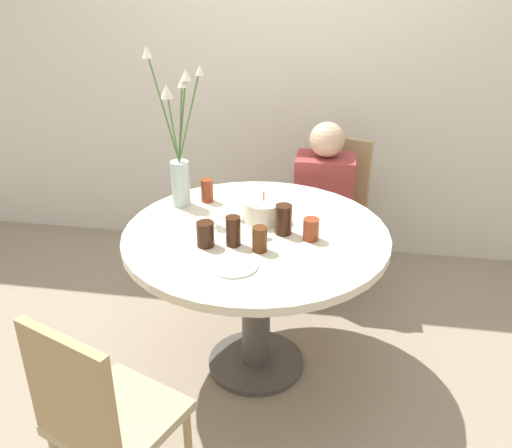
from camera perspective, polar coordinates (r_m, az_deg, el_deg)
The scene contains 15 objects.
ground_plane at distance 3.06m, azimuth -0.00°, elevation -13.81°, with size 16.00×16.00×0.00m, color gray.
wall_back at distance 3.75m, azimuth 3.56°, elevation 16.02°, with size 8.00×0.05×2.60m.
dining_table at distance 2.70m, azimuth -0.00°, elevation -3.61°, with size 1.23×1.23×0.77m.
chair_near_front at distance 3.58m, azimuth 7.66°, elevation 2.10°, with size 0.51×0.51×0.91m.
chair_right_flank at distance 2.14m, azimuth -15.32°, elevation -17.84°, with size 0.52×0.52×0.91m.
birthday_cake at distance 2.72m, azimuth 0.78°, elevation 1.39°, with size 0.20×0.20×0.15m.
flower_vase at distance 2.82m, azimuth -7.74°, elevation 6.70°, with size 0.31×0.19×0.78m.
side_plate at distance 2.35m, azimuth -2.25°, elevation -4.16°, with size 0.20×0.20×0.01m.
drink_glass_0 at distance 2.92m, azimuth -4.91°, elevation 3.38°, with size 0.06×0.06×0.12m.
drink_glass_1 at distance 2.44m, azimuth 0.38°, elevation -1.52°, with size 0.07×0.07×0.11m.
drink_glass_2 at distance 2.48m, azimuth -2.30°, elevation -0.71°, with size 0.07×0.07×0.13m.
drink_glass_3 at distance 2.58m, azimuth 2.77°, elevation 0.46°, with size 0.08×0.08×0.14m.
drink_glass_4 at distance 2.55m, azimuth 5.53°, elevation -0.53°, with size 0.07×0.07×0.10m.
drink_glass_5 at distance 2.49m, azimuth -5.09°, elevation -1.01°, with size 0.08×0.08×0.11m.
person_boy at distance 3.45m, azimuth 6.70°, elevation 0.97°, with size 0.34×0.24×1.07m.
Camera 1 is at (0.38, -2.30, 1.98)m, focal length 40.00 mm.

